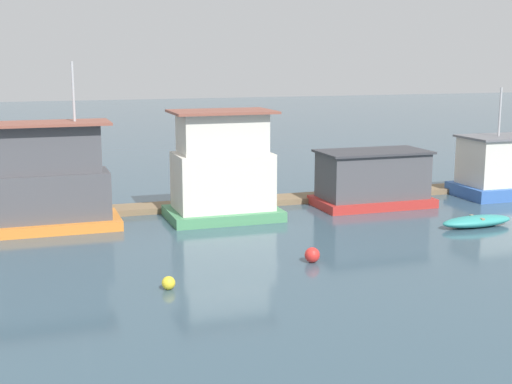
{
  "coord_description": "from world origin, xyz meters",
  "views": [
    {
      "loc": [
        -10.72,
        -33.45,
        7.94
      ],
      "look_at": [
        0.0,
        -1.0,
        1.4
      ],
      "focal_mm": 50.0,
      "sensor_mm": 36.0,
      "label": 1
    }
  ],
  "objects_px": {
    "houseboat_orange": "(48,184)",
    "dinghy_teal": "(477,221)",
    "mooring_post_near_right": "(200,193)",
    "houseboat_green": "(222,171)",
    "buoy_red": "(312,255)",
    "houseboat_red": "(372,179)",
    "houseboat_blue": "(504,168)",
    "mooring_post_far_right": "(60,201)",
    "buoy_yellow": "(169,283)",
    "mooring_post_far_left": "(423,180)"
  },
  "relations": [
    {
      "from": "dinghy_teal",
      "to": "buoy_yellow",
      "type": "bearing_deg",
      "value": -163.9
    },
    {
      "from": "houseboat_green",
      "to": "buoy_red",
      "type": "relative_size",
      "value": 9.1
    },
    {
      "from": "houseboat_red",
      "to": "mooring_post_near_right",
      "type": "height_order",
      "value": "houseboat_red"
    },
    {
      "from": "houseboat_red",
      "to": "buoy_red",
      "type": "height_order",
      "value": "houseboat_red"
    },
    {
      "from": "houseboat_green",
      "to": "buoy_yellow",
      "type": "xyz_separation_m",
      "value": [
        -4.76,
        -10.03,
        -2.16
      ]
    },
    {
      "from": "houseboat_blue",
      "to": "mooring_post_far_right",
      "type": "height_order",
      "value": "houseboat_blue"
    },
    {
      "from": "mooring_post_far_right",
      "to": "houseboat_green",
      "type": "bearing_deg",
      "value": -12.0
    },
    {
      "from": "mooring_post_far_right",
      "to": "buoy_red",
      "type": "height_order",
      "value": "mooring_post_far_right"
    },
    {
      "from": "houseboat_green",
      "to": "buoy_yellow",
      "type": "bearing_deg",
      "value": -115.4
    },
    {
      "from": "houseboat_red",
      "to": "houseboat_green",
      "type": "bearing_deg",
      "value": -177.19
    },
    {
      "from": "houseboat_blue",
      "to": "houseboat_green",
      "type": "bearing_deg",
      "value": -178.0
    },
    {
      "from": "mooring_post_far_left",
      "to": "buoy_red",
      "type": "height_order",
      "value": "mooring_post_far_left"
    },
    {
      "from": "buoy_red",
      "to": "houseboat_green",
      "type": "bearing_deg",
      "value": 98.21
    },
    {
      "from": "mooring_post_far_right",
      "to": "buoy_red",
      "type": "relative_size",
      "value": 3.45
    },
    {
      "from": "houseboat_red",
      "to": "dinghy_teal",
      "type": "distance_m",
      "value": 6.52
    },
    {
      "from": "houseboat_green",
      "to": "dinghy_teal",
      "type": "bearing_deg",
      "value": -26.8
    },
    {
      "from": "houseboat_orange",
      "to": "buoy_red",
      "type": "bearing_deg",
      "value": -43.45
    },
    {
      "from": "houseboat_orange",
      "to": "dinghy_teal",
      "type": "bearing_deg",
      "value": -17.31
    },
    {
      "from": "mooring_post_near_right",
      "to": "buoy_red",
      "type": "xyz_separation_m",
      "value": [
        1.97,
        -10.17,
        -0.7
      ]
    },
    {
      "from": "houseboat_red",
      "to": "mooring_post_far_right",
      "type": "relative_size",
      "value": 2.97
    },
    {
      "from": "houseboat_red",
      "to": "mooring_post_far_right",
      "type": "height_order",
      "value": "houseboat_red"
    },
    {
      "from": "houseboat_blue",
      "to": "buoy_yellow",
      "type": "relative_size",
      "value": 13.16
    },
    {
      "from": "mooring_post_near_right",
      "to": "dinghy_teal",
      "type": "bearing_deg",
      "value": -31.55
    },
    {
      "from": "mooring_post_near_right",
      "to": "buoy_yellow",
      "type": "relative_size",
      "value": 4.24
    },
    {
      "from": "houseboat_green",
      "to": "dinghy_teal",
      "type": "distance_m",
      "value": 12.4
    },
    {
      "from": "dinghy_teal",
      "to": "mooring_post_far_left",
      "type": "xyz_separation_m",
      "value": [
        1.43,
        7.15,
        0.72
      ]
    },
    {
      "from": "houseboat_orange",
      "to": "buoy_yellow",
      "type": "bearing_deg",
      "value": -71.53
    },
    {
      "from": "houseboat_red",
      "to": "buoy_red",
      "type": "xyz_separation_m",
      "value": [
        -7.22,
        -8.95,
        -1.14
      ]
    },
    {
      "from": "mooring_post_far_left",
      "to": "houseboat_green",
      "type": "bearing_deg",
      "value": -172.42
    },
    {
      "from": "houseboat_red",
      "to": "buoy_yellow",
      "type": "xyz_separation_m",
      "value": [
        -13.21,
        -10.44,
        -1.2
      ]
    },
    {
      "from": "houseboat_red",
      "to": "mooring_post_far_right",
      "type": "distance_m",
      "value": 16.23
    },
    {
      "from": "houseboat_orange",
      "to": "buoy_red",
      "type": "height_order",
      "value": "houseboat_orange"
    },
    {
      "from": "houseboat_red",
      "to": "dinghy_teal",
      "type": "height_order",
      "value": "houseboat_red"
    },
    {
      "from": "mooring_post_far_left",
      "to": "mooring_post_far_right",
      "type": "height_order",
      "value": "mooring_post_far_right"
    },
    {
      "from": "houseboat_blue",
      "to": "mooring_post_near_right",
      "type": "xyz_separation_m",
      "value": [
        -17.7,
        1.05,
        -0.63
      ]
    },
    {
      "from": "dinghy_teal",
      "to": "mooring_post_near_right",
      "type": "relative_size",
      "value": 1.88
    },
    {
      "from": "dinghy_teal",
      "to": "buoy_yellow",
      "type": "distance_m",
      "value": 16.3
    },
    {
      "from": "houseboat_green",
      "to": "dinghy_teal",
      "type": "xyz_separation_m",
      "value": [
        10.9,
        -5.51,
        -2.13
      ]
    },
    {
      "from": "mooring_post_far_right",
      "to": "houseboat_red",
      "type": "bearing_deg",
      "value": -4.34
    },
    {
      "from": "mooring_post_near_right",
      "to": "mooring_post_far_right",
      "type": "relative_size",
      "value": 0.97
    },
    {
      "from": "mooring_post_far_left",
      "to": "houseboat_red",
      "type": "bearing_deg",
      "value": -162.48
    },
    {
      "from": "mooring_post_far_right",
      "to": "buoy_yellow",
      "type": "height_order",
      "value": "mooring_post_far_right"
    },
    {
      "from": "buoy_yellow",
      "to": "buoy_red",
      "type": "bearing_deg",
      "value": 14.02
    },
    {
      "from": "mooring_post_far_right",
      "to": "houseboat_orange",
      "type": "bearing_deg",
      "value": -114.79
    },
    {
      "from": "houseboat_red",
      "to": "dinghy_teal",
      "type": "xyz_separation_m",
      "value": [
        2.45,
        -5.92,
        -1.17
      ]
    },
    {
      "from": "mooring_post_far_right",
      "to": "buoy_red",
      "type": "distance_m",
      "value": 13.57
    },
    {
      "from": "buoy_yellow",
      "to": "houseboat_red",
      "type": "bearing_deg",
      "value": 38.32
    },
    {
      "from": "dinghy_teal",
      "to": "buoy_red",
      "type": "bearing_deg",
      "value": -162.64
    },
    {
      "from": "mooring_post_far_left",
      "to": "buoy_yellow",
      "type": "xyz_separation_m",
      "value": [
        -17.1,
        -11.67,
        -0.75
      ]
    },
    {
      "from": "houseboat_orange",
      "to": "houseboat_blue",
      "type": "bearing_deg",
      "value": 0.29
    }
  ]
}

